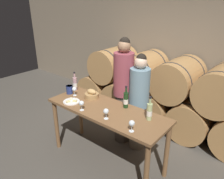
{
  "coord_description": "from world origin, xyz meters",
  "views": [
    {
      "loc": [
        1.78,
        -2.04,
        2.31
      ],
      "look_at": [
        0.0,
        0.13,
        1.14
      ],
      "focal_mm": 35.0,
      "sensor_mm": 36.0,
      "label": 1
    }
  ],
  "objects_px": {
    "wine_bottle_white": "(149,112)",
    "cheese_plate": "(71,101)",
    "tasting_table": "(106,116)",
    "wine_bottle_rose": "(75,84)",
    "blue_crock": "(69,89)",
    "wine_glass_left": "(81,104)",
    "person_left": "(123,91)",
    "person_right": "(139,103)",
    "bread_basket": "(92,94)",
    "wine_glass_far_left": "(74,89)",
    "wine_bottle_red": "(126,100)",
    "wine_glass_right": "(132,124)",
    "wine_glass_center": "(106,112)"
  },
  "relations": [
    {
      "from": "wine_bottle_red",
      "to": "wine_glass_right",
      "type": "height_order",
      "value": "wine_bottle_red"
    },
    {
      "from": "wine_glass_far_left",
      "to": "bread_basket",
      "type": "bearing_deg",
      "value": 22.22
    },
    {
      "from": "blue_crock",
      "to": "wine_glass_left",
      "type": "xyz_separation_m",
      "value": [
        0.58,
        -0.27,
        0.03
      ]
    },
    {
      "from": "blue_crock",
      "to": "wine_glass_left",
      "type": "relative_size",
      "value": 0.94
    },
    {
      "from": "person_left",
      "to": "person_right",
      "type": "relative_size",
      "value": 1.13
    },
    {
      "from": "wine_glass_left",
      "to": "wine_glass_center",
      "type": "relative_size",
      "value": 1.0
    },
    {
      "from": "wine_bottle_red",
      "to": "wine_bottle_white",
      "type": "distance_m",
      "value": 0.43
    },
    {
      "from": "wine_glass_left",
      "to": "wine_glass_right",
      "type": "bearing_deg",
      "value": 0.57
    },
    {
      "from": "cheese_plate",
      "to": "wine_glass_far_left",
      "type": "bearing_deg",
      "value": 126.92
    },
    {
      "from": "bread_basket",
      "to": "person_right",
      "type": "bearing_deg",
      "value": 38.07
    },
    {
      "from": "wine_bottle_white",
      "to": "person_right",
      "type": "bearing_deg",
      "value": 134.05
    },
    {
      "from": "wine_bottle_white",
      "to": "wine_bottle_red",
      "type": "bearing_deg",
      "value": 168.8
    },
    {
      "from": "tasting_table",
      "to": "wine_glass_center",
      "type": "relative_size",
      "value": 12.59
    },
    {
      "from": "person_left",
      "to": "bread_basket",
      "type": "bearing_deg",
      "value": -121.04
    },
    {
      "from": "wine_bottle_white",
      "to": "wine_glass_right",
      "type": "relative_size",
      "value": 2.23
    },
    {
      "from": "wine_bottle_rose",
      "to": "bread_basket",
      "type": "bearing_deg",
      "value": -6.36
    },
    {
      "from": "blue_crock",
      "to": "wine_glass_far_left",
      "type": "relative_size",
      "value": 0.94
    },
    {
      "from": "person_right",
      "to": "wine_bottle_rose",
      "type": "bearing_deg",
      "value": -158.22
    },
    {
      "from": "wine_bottle_rose",
      "to": "cheese_plate",
      "type": "height_order",
      "value": "wine_bottle_rose"
    },
    {
      "from": "person_left",
      "to": "wine_glass_center",
      "type": "height_order",
      "value": "person_left"
    },
    {
      "from": "bread_basket",
      "to": "wine_glass_center",
      "type": "relative_size",
      "value": 1.52
    },
    {
      "from": "person_right",
      "to": "wine_glass_left",
      "type": "height_order",
      "value": "person_right"
    },
    {
      "from": "tasting_table",
      "to": "wine_bottle_red",
      "type": "distance_m",
      "value": 0.37
    },
    {
      "from": "person_left",
      "to": "wine_bottle_rose",
      "type": "bearing_deg",
      "value": -150.22
    },
    {
      "from": "tasting_table",
      "to": "wine_glass_right",
      "type": "height_order",
      "value": "wine_glass_right"
    },
    {
      "from": "cheese_plate",
      "to": "wine_glass_center",
      "type": "xyz_separation_m",
      "value": [
        0.72,
        -0.04,
        0.09
      ]
    },
    {
      "from": "person_right",
      "to": "cheese_plate",
      "type": "relative_size",
      "value": 6.43
    },
    {
      "from": "bread_basket",
      "to": "wine_glass_left",
      "type": "xyz_separation_m",
      "value": [
        0.18,
        -0.38,
        0.05
      ]
    },
    {
      "from": "blue_crock",
      "to": "bread_basket",
      "type": "bearing_deg",
      "value": 15.46
    },
    {
      "from": "person_left",
      "to": "wine_bottle_white",
      "type": "xyz_separation_m",
      "value": [
        0.75,
        -0.46,
        0.08
      ]
    },
    {
      "from": "wine_bottle_rose",
      "to": "wine_glass_center",
      "type": "height_order",
      "value": "wine_bottle_rose"
    },
    {
      "from": "wine_bottle_red",
      "to": "bread_basket",
      "type": "relative_size",
      "value": 1.49
    },
    {
      "from": "wine_bottle_red",
      "to": "person_right",
      "type": "bearing_deg",
      "value": 93.6
    },
    {
      "from": "tasting_table",
      "to": "wine_bottle_white",
      "type": "height_order",
      "value": "wine_bottle_white"
    },
    {
      "from": "person_right",
      "to": "wine_bottle_white",
      "type": "distance_m",
      "value": 0.67
    },
    {
      "from": "wine_glass_center",
      "to": "wine_glass_far_left",
      "type": "bearing_deg",
      "value": 164.78
    },
    {
      "from": "wine_bottle_white",
      "to": "wine_glass_left",
      "type": "bearing_deg",
      "value": -156.35
    },
    {
      "from": "wine_bottle_white",
      "to": "wine_glass_right",
      "type": "xyz_separation_m",
      "value": [
        -0.02,
        -0.36,
        -0.01
      ]
    },
    {
      "from": "tasting_table",
      "to": "wine_bottle_rose",
      "type": "bearing_deg",
      "value": 167.51
    },
    {
      "from": "person_left",
      "to": "wine_glass_left",
      "type": "distance_m",
      "value": 0.84
    },
    {
      "from": "blue_crock",
      "to": "wine_glass_left",
      "type": "distance_m",
      "value": 0.64
    },
    {
      "from": "person_left",
      "to": "wine_bottle_rose",
      "type": "xyz_separation_m",
      "value": [
        -0.7,
        -0.4,
        0.08
      ]
    },
    {
      "from": "wine_bottle_rose",
      "to": "blue_crock",
      "type": "distance_m",
      "value": 0.17
    },
    {
      "from": "wine_glass_left",
      "to": "bread_basket",
      "type": "bearing_deg",
      "value": 115.54
    },
    {
      "from": "wine_bottle_white",
      "to": "cheese_plate",
      "type": "relative_size",
      "value": 1.29
    },
    {
      "from": "cheese_plate",
      "to": "blue_crock",
      "type": "bearing_deg",
      "value": 144.11
    },
    {
      "from": "person_left",
      "to": "wine_glass_left",
      "type": "xyz_separation_m",
      "value": [
        -0.09,
        -0.83,
        0.07
      ]
    },
    {
      "from": "person_left",
      "to": "wine_bottle_red",
      "type": "bearing_deg",
      "value": -49.26
    },
    {
      "from": "person_right",
      "to": "bread_basket",
      "type": "distance_m",
      "value": 0.74
    },
    {
      "from": "person_left",
      "to": "wine_bottle_white",
      "type": "bearing_deg",
      "value": -31.67
    }
  ]
}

